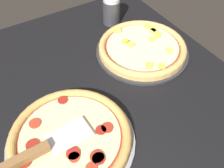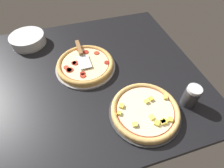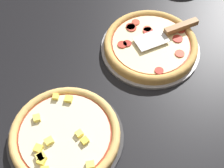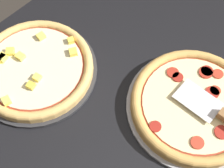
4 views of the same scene
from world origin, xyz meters
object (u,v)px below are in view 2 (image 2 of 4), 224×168
plate_stack (28,40)px  pizza_front (85,64)px  serving_spatula (81,51)px  parmesan_shaker (191,96)px  pizza_back (145,110)px

plate_stack → pizza_front: bearing=133.4°
serving_spatula → parmesan_shaker: bearing=132.0°
plate_stack → parmesan_shaker: parmesan_shaker is taller
parmesan_shaker → plate_stack: bearing=-44.2°
pizza_back → pizza_front: bearing=-62.0°
pizza_back → plate_stack: (50.71, -70.00, 0.74)cm
pizza_front → serving_spatula: serving_spatula is taller
pizza_back → serving_spatula: size_ratio=1.30×
pizza_front → parmesan_shaker: parmesan_shaker is taller
pizza_front → plate_stack: size_ratio=1.48×
pizza_front → serving_spatula: bearing=-85.8°
pizza_back → plate_stack: size_ratio=1.45×
pizza_front → pizza_back: size_ratio=1.03×
serving_spatula → plate_stack: 38.05cm
pizza_front → pizza_back: 42.49cm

